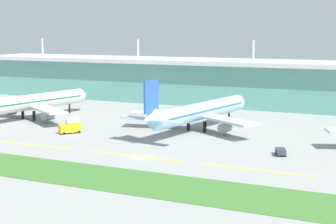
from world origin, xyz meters
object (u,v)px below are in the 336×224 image
(airliner_near, at_px, (31,102))
(airliner_middle, at_px, (199,112))
(pushback_tug, at_px, (281,151))
(fuel_truck, at_px, (71,126))

(airliner_near, bearing_deg, airliner_middle, 4.31)
(airliner_near, height_order, airliner_middle, same)
(airliner_middle, height_order, pushback_tug, airliner_middle)
(airliner_middle, relative_size, pushback_tug, 12.60)
(airliner_near, xyz_separation_m, pushback_tug, (99.37, -19.06, -5.34))
(airliner_middle, bearing_deg, fuel_truck, -148.61)
(airliner_near, distance_m, airliner_middle, 66.27)
(pushback_tug, distance_m, fuel_truck, 69.42)
(airliner_near, distance_m, pushback_tug, 101.32)
(airliner_near, height_order, fuel_truck, airliner_near)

